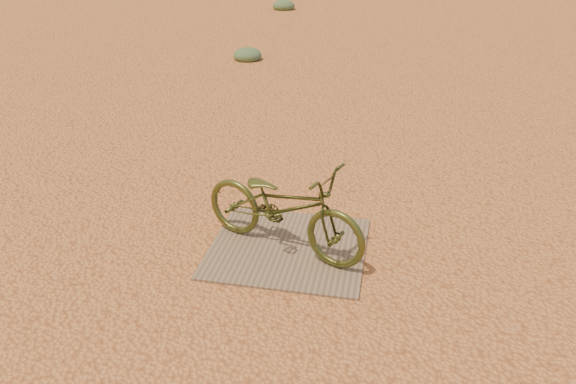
# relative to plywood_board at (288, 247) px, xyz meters

# --- Properties ---
(ground) EXTENTS (120.00, 120.00, 0.00)m
(ground) POSITION_rel_plywood_board_xyz_m (0.40, 0.04, -0.01)
(ground) COLOR #CF844B
(ground) RESTS_ON ground
(plywood_board) EXTENTS (1.36, 1.27, 0.02)m
(plywood_board) POSITION_rel_plywood_board_xyz_m (0.00, 0.00, 0.00)
(plywood_board) COLOR #74634F
(plywood_board) RESTS_ON ground
(bicycle) EXTENTS (1.66, 1.07, 0.83)m
(bicycle) POSITION_rel_plywood_board_xyz_m (-0.04, -0.03, 0.42)
(bicycle) COLOR #3E471D
(bicycle) RESTS_ON plywood_board
(kale_a) EXTENTS (0.57, 0.57, 0.31)m
(kale_a) POSITION_rel_plywood_board_xyz_m (-2.19, 6.80, -0.01)
(kale_a) COLOR #54744F
(kale_a) RESTS_ON ground
(kale_c) EXTENTS (0.67, 0.67, 0.37)m
(kale_c) POSITION_rel_plywood_board_xyz_m (-2.79, 13.28, -0.01)
(kale_c) COLOR #54744F
(kale_c) RESTS_ON ground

